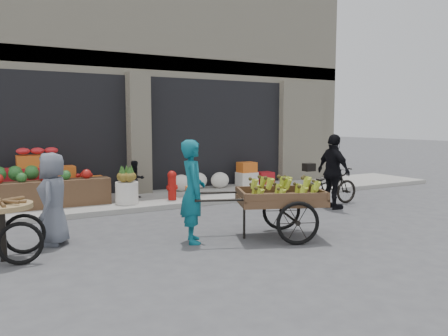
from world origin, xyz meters
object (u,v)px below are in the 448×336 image
seated_person (136,179)px  cyclist (334,172)px  pineapple_bin (127,193)px  bicycle (328,187)px  orange_bucket (192,192)px  vendor_woman (193,191)px  banana_cart (277,195)px  fire_hydrant (172,184)px  vendor_grey (53,199)px  tricycle_cart (2,223)px

seated_person → cyclist: 4.77m
pineapple_bin → bicycle: size_ratio=0.30×
pineapple_bin → orange_bucket: pineapple_bin is taller
orange_bucket → vendor_woman: 3.58m
seated_person → banana_cart: size_ratio=0.35×
fire_hydrant → vendor_grey: 3.79m
pineapple_bin → tricycle_cart: 3.96m
orange_bucket → vendor_woman: size_ratio=0.19×
fire_hydrant → vendor_woman: size_ratio=0.41×
cyclist → banana_cart: bearing=121.3°
banana_cart → orange_bucket: bearing=110.6°
orange_bucket → bicycle: 3.31m
seated_person → bicycle: 4.70m
pineapple_bin → cyclist: bearing=-28.8°
fire_hydrant → bicycle: bicycle is taller
vendor_woman → pineapple_bin: bearing=19.7°
fire_hydrant → seated_person: bearing=137.1°
pineapple_bin → seated_person: 0.75m
fire_hydrant → banana_cart: banana_cart is taller
vendor_woman → cyclist: bearing=-58.6°
pineapple_bin → vendor_grey: (-1.89, -2.36, 0.39)m
vendor_grey → banana_cart: bearing=89.5°
orange_bucket → tricycle_cart: bearing=-146.4°
pineapple_bin → bicycle: bicycle is taller
pineapple_bin → vendor_grey: size_ratio=0.34×
tricycle_cart → vendor_grey: bearing=45.4°
banana_cart → vendor_woman: 1.47m
bicycle → orange_bucket: bearing=59.3°
pineapple_bin → bicycle: bearing=-23.4°
vendor_woman → banana_cart: bearing=-90.0°
orange_bucket → banana_cart: banana_cart is taller
seated_person → orange_bucket: bearing=-40.3°
fire_hydrant → vendor_woman: (-0.94, -3.27, 0.35)m
pineapple_bin → fire_hydrant: size_ratio=0.73×
vendor_grey → orange_bucket: bearing=144.3°
pineapple_bin → vendor_grey: bearing=-128.7°
vendor_grey → cyclist: 6.07m
orange_bucket → vendor_woman: bearing=-114.1°
orange_bucket → seated_person: 1.42m
bicycle → cyclist: (-0.20, -0.40, 0.41)m
vendor_grey → bicycle: vendor_grey is taller
fire_hydrant → vendor_grey: (-2.99, -2.31, 0.25)m
pineapple_bin → vendor_grey: 3.05m
bicycle → vendor_grey: bearing=96.5°
tricycle_cart → bicycle: tricycle_cart is taller
vendor_grey → bicycle: size_ratio=0.88×
vendor_woman → cyclist: (4.02, 1.03, 0.01)m
fire_hydrant → vendor_grey: bearing=-142.3°
vendor_grey → cyclist: bearing=112.0°
banana_cart → vendor_grey: (-3.46, 1.39, 0.01)m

